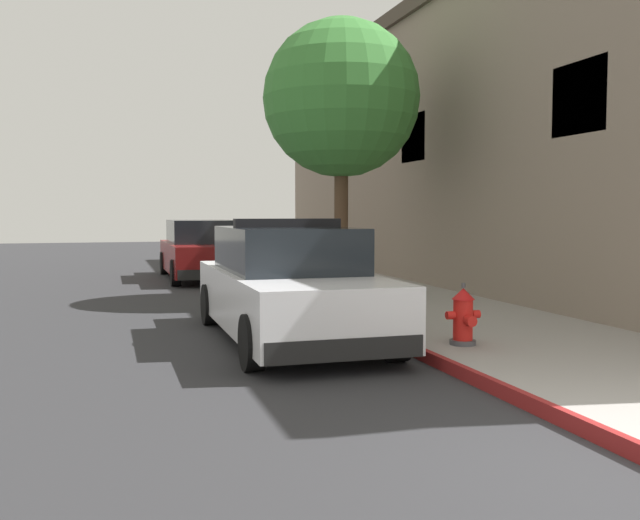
{
  "coord_description": "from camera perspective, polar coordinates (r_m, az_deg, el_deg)",
  "views": [
    {
      "loc": [
        -3.62,
        -3.57,
        1.77
      ],
      "look_at": [
        -0.35,
        7.32,
        1.0
      ],
      "focal_mm": 39.81,
      "sensor_mm": 36.0,
      "label": 1
    }
  ],
  "objects": [
    {
      "name": "ground_plane",
      "position": [
        13.72,
        -19.79,
        -4.19
      ],
      "size": [
        30.12,
        60.0,
        0.2
      ],
      "primitive_type": "cube",
      "color": "#2B2B2D"
    },
    {
      "name": "fire_hydrant",
      "position": [
        8.87,
        11.44,
        -4.47
      ],
      "size": [
        0.44,
        0.4,
        0.76
      ],
      "color": "#4C4C51",
      "rests_on": "sidewalk_pavement"
    },
    {
      "name": "sidewalk_pavement",
      "position": [
        14.64,
        4.37,
        -2.8
      ],
      "size": [
        3.24,
        60.0,
        0.14
      ],
      "primitive_type": "cube",
      "color": "gray",
      "rests_on": "ground"
    },
    {
      "name": "curb_painted_edge",
      "position": [
        14.13,
        -1.93,
        -3.03
      ],
      "size": [
        0.08,
        60.0,
        0.14
      ],
      "primitive_type": "cube",
      "color": "maroon",
      "rests_on": "ground"
    },
    {
      "name": "parked_car_silver_ahead",
      "position": [
        19.07,
        -9.46,
        0.72
      ],
      "size": [
        1.94,
        4.84,
        1.56
      ],
      "color": "maroon",
      "rests_on": "ground"
    },
    {
      "name": "street_tree",
      "position": [
        14.48,
        1.73,
        12.8
      ],
      "size": [
        3.13,
        3.13,
        5.46
      ],
      "color": "brown",
      "rests_on": "sidewalk_pavement"
    },
    {
      "name": "police_cruiser",
      "position": [
        9.78,
        -2.52,
        -2.15
      ],
      "size": [
        1.94,
        4.84,
        1.68
      ],
      "color": "white",
      "rests_on": "ground"
    },
    {
      "name": "storefront_building",
      "position": [
        18.23,
        15.95,
        8.75
      ],
      "size": [
        6.06,
        21.84,
        6.72
      ],
      "color": "gray",
      "rests_on": "ground"
    }
  ]
}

